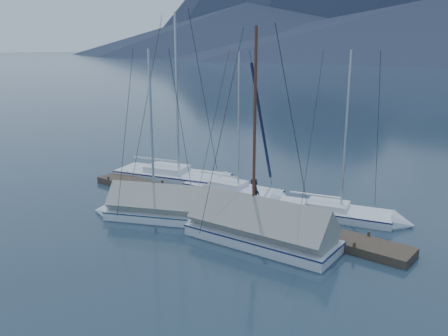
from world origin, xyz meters
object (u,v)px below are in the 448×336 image
at_px(sailboat_open_left, 187,179).
at_px(sailboat_covered_far, 152,209).
at_px(sailboat_covered_near, 250,229).
at_px(person, 255,197).
at_px(sailboat_open_mid, 245,193).
at_px(sailboat_open_right, 350,216).

bearing_deg(sailboat_open_left, sailboat_covered_far, -62.57).
bearing_deg(sailboat_covered_near, person, 119.82).
bearing_deg(sailboat_open_mid, sailboat_open_left, 179.77).
height_order(sailboat_open_mid, sailboat_covered_far, sailboat_covered_far).
bearing_deg(sailboat_covered_near, sailboat_open_mid, 128.10).
xyz_separation_m(sailboat_open_mid, sailboat_covered_far, (-1.47, -5.37, 0.27)).
distance_m(sailboat_open_mid, person, 3.95).
bearing_deg(sailboat_open_left, sailboat_open_mid, -0.23).
xyz_separation_m(sailboat_open_left, sailboat_open_mid, (4.27, -0.02, -0.04)).
bearing_deg(sailboat_open_mid, sailboat_covered_near, -51.90).
distance_m(sailboat_open_left, sailboat_open_mid, 4.27).
relative_size(sailboat_covered_far, person, 4.97).
relative_size(sailboat_covered_near, sailboat_covered_far, 1.12).
bearing_deg(sailboat_open_left, person, -22.32).
distance_m(sailboat_open_left, sailboat_open_right, 10.15).
xyz_separation_m(sailboat_open_left, person, (6.85, -2.81, 1.01)).
xyz_separation_m(sailboat_open_left, sailboat_covered_near, (7.91, -4.66, 0.29)).
relative_size(sailboat_open_left, sailboat_open_right, 1.26).
height_order(sailboat_open_left, sailboat_covered_near, sailboat_open_left).
bearing_deg(sailboat_open_left, sailboat_open_right, 1.44).
height_order(sailboat_covered_near, person, sailboat_covered_near).
relative_size(sailboat_open_mid, person, 4.89).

